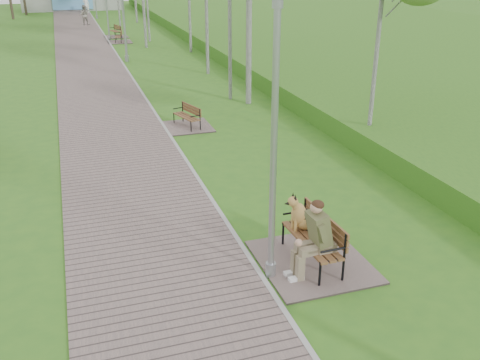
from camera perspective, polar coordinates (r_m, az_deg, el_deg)
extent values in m
plane|color=#336A1F|center=(13.18, -3.07, -2.17)|extent=(120.00, 120.00, 0.00)
cube|color=#705E5A|center=(33.53, -16.05, 12.63)|extent=(3.50, 67.00, 0.04)
cube|color=#999993|center=(33.64, -13.02, 12.96)|extent=(0.10, 67.00, 0.05)
cube|color=#478221|center=(35.38, 7.51, 13.78)|extent=(14.00, 70.00, 1.60)
cube|color=#705E5A|center=(10.73, 7.73, -8.61)|extent=(2.05, 2.28, 0.04)
cube|color=brown|center=(10.46, 7.63, -6.36)|extent=(0.58, 1.73, 0.05)
cube|color=brown|center=(10.44, 9.05, -4.60)|extent=(0.11, 1.71, 0.38)
cube|color=#705E5A|center=(18.83, -5.54, 5.69)|extent=(1.56, 1.73, 0.04)
cube|color=brown|center=(18.71, -5.74, 6.75)|extent=(0.75, 1.35, 0.03)
cube|color=brown|center=(18.74, -5.21, 7.54)|extent=(0.41, 1.25, 0.29)
cube|color=#705E5A|center=(38.36, -12.72, 14.17)|extent=(1.60, 1.78, 0.04)
cube|color=brown|center=(38.30, -12.85, 14.73)|extent=(0.60, 1.38, 0.04)
cube|color=brown|center=(38.26, -12.55, 15.11)|extent=(0.24, 1.32, 0.29)
cube|color=#705E5A|center=(40.88, -13.08, 14.67)|extent=(1.65, 1.83, 0.04)
cube|color=brown|center=(40.82, -13.20, 15.20)|extent=(0.74, 1.44, 0.04)
cube|color=brown|center=(40.86, -12.93, 15.59)|extent=(0.38, 1.34, 0.30)
cylinder|color=#999BA1|center=(10.17, 3.29, -9.53)|extent=(0.20, 0.20, 0.29)
cylinder|color=#999BA1|center=(9.13, 3.62, 2.76)|extent=(0.12, 0.12, 4.91)
cylinder|color=#999BA1|center=(8.59, 4.05, 18.62)|extent=(0.18, 0.18, 0.25)
cylinder|color=#999BA1|center=(31.14, -11.96, 12.55)|extent=(0.23, 0.23, 0.34)
cylinder|color=#999BA1|center=(30.79, -12.38, 17.41)|extent=(0.14, 0.14, 5.66)
cylinder|color=#999BA1|center=(39.48, -13.74, 14.50)|extent=(0.18, 0.18, 0.27)
cylinder|color=#999BA1|center=(39.23, -14.05, 17.59)|extent=(0.11, 0.11, 4.57)
cylinder|color=#999BA1|center=(53.03, -15.01, 16.44)|extent=(0.19, 0.19, 0.28)
imported|color=white|center=(57.88, -16.10, 17.55)|extent=(0.73, 0.60, 1.72)
imported|color=gray|center=(48.29, -16.29, 16.53)|extent=(0.87, 0.73, 1.62)
cylinder|color=silver|center=(16.14, 14.60, 15.30)|extent=(0.16, 0.16, 7.25)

